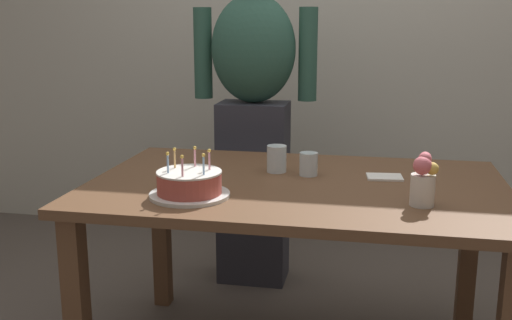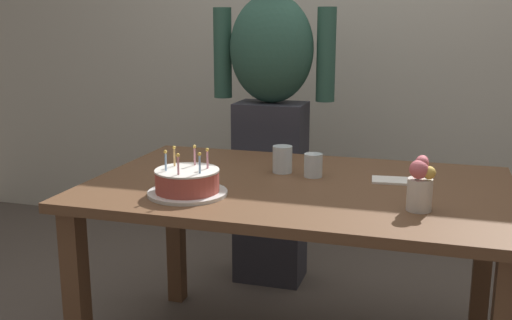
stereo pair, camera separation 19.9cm
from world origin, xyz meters
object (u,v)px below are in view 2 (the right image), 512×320
Objects in this scene: water_glass_near at (282,159)px; flower_vase at (420,184)px; birthday_cake at (187,183)px; napkin_stack at (390,180)px; person_man_bearded at (271,112)px; water_glass_far at (313,165)px.

flower_vase reaches higher than water_glass_near.
flower_vase is (0.76, 0.04, 0.04)m from birthday_cake.
water_glass_near is at bearing 177.60° from napkin_stack.
napkin_stack is 0.08× the size of person_man_bearded.
water_glass_far is 0.29m from napkin_stack.
water_glass_near is 0.59× the size of flower_vase.
napkin_stack is (0.64, 0.37, -0.04)m from birthday_cake.
flower_vase is (0.52, -0.35, 0.03)m from water_glass_near.
flower_vase reaches higher than water_glass_far.
person_man_bearded reaches higher than napkin_stack.
water_glass_far is at bearing 45.04° from birthday_cake.
water_glass_near is 1.18× the size of water_glass_far.
water_glass_near reaches higher than napkin_stack.
person_man_bearded is at bearing 89.52° from birthday_cake.
water_glass_far is 0.76m from person_man_bearded.
water_glass_far is (0.13, -0.03, -0.01)m from water_glass_near.
birthday_cake is 0.74m from napkin_stack.
person_man_bearded is (-0.22, 0.64, 0.08)m from water_glass_near.
person_man_bearded is at bearing 133.96° from napkin_stack.
water_glass_far is 0.51m from flower_vase.
person_man_bearded reaches higher than water_glass_far.
person_man_bearded is (-0.75, 0.99, 0.05)m from flower_vase.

